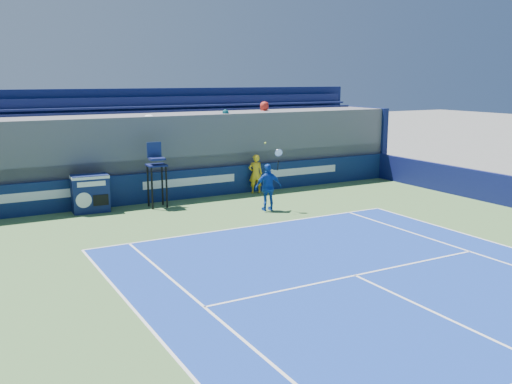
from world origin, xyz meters
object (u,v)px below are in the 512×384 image
tennis_player (268,187)px  match_clock (90,193)px  ball_person (256,174)px  umpire_chair (156,168)px

tennis_player → match_clock: bearing=153.1°
match_clock → tennis_player: (5.82, -2.96, 0.15)m
ball_person → match_clock: size_ratio=1.19×
ball_person → tennis_player: size_ratio=0.65×
match_clock → tennis_player: size_ratio=0.54×
tennis_player → ball_person: bearing=69.1°
ball_person → tennis_player: bearing=84.3°
match_clock → umpire_chair: bearing=-9.1°
match_clock → tennis_player: tennis_player is taller
umpire_chair → ball_person: bearing=6.6°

